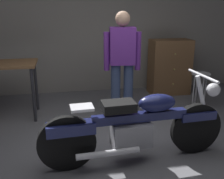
{
  "coord_description": "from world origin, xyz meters",
  "views": [
    {
      "loc": [
        -0.59,
        -2.73,
        1.75
      ],
      "look_at": [
        0.05,
        0.7,
        0.65
      ],
      "focal_mm": 43.07,
      "sensor_mm": 36.0,
      "label": 1
    }
  ],
  "objects_px": {
    "motorcycle": "(137,125)",
    "wooden_dresser": "(170,67)",
    "shop_stool": "(200,81)",
    "person_standing": "(122,61)"
  },
  "relations": [
    {
      "from": "person_standing",
      "to": "wooden_dresser",
      "type": "bearing_deg",
      "value": -132.64
    },
    {
      "from": "person_standing",
      "to": "shop_stool",
      "type": "relative_size",
      "value": 2.61
    },
    {
      "from": "motorcycle",
      "to": "wooden_dresser",
      "type": "relative_size",
      "value": 1.99
    },
    {
      "from": "person_standing",
      "to": "shop_stool",
      "type": "bearing_deg",
      "value": -168.22
    },
    {
      "from": "wooden_dresser",
      "to": "person_standing",
      "type": "bearing_deg",
      "value": -139.16
    },
    {
      "from": "motorcycle",
      "to": "shop_stool",
      "type": "relative_size",
      "value": 3.42
    },
    {
      "from": "shop_stool",
      "to": "wooden_dresser",
      "type": "distance_m",
      "value": 0.96
    },
    {
      "from": "motorcycle",
      "to": "wooden_dresser",
      "type": "bearing_deg",
      "value": 57.05
    },
    {
      "from": "person_standing",
      "to": "wooden_dresser",
      "type": "height_order",
      "value": "person_standing"
    },
    {
      "from": "motorcycle",
      "to": "wooden_dresser",
      "type": "xyz_separation_m",
      "value": [
        1.35,
        2.35,
        0.1
      ]
    }
  ]
}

